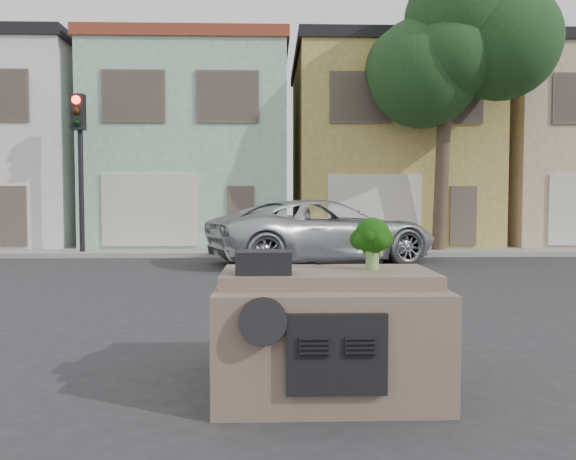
{
  "coord_description": "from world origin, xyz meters",
  "views": [
    {
      "loc": [
        -0.51,
        -8.27,
        1.76
      ],
      "look_at": [
        -0.25,
        0.5,
        1.3
      ],
      "focal_mm": 35.0,
      "sensor_mm": 36.0,
      "label": 1
    }
  ],
  "objects": [
    {
      "name": "sidewalk",
      "position": [
        0.0,
        10.5,
        0.07
      ],
      "size": [
        40.0,
        3.0,
        0.15
      ],
      "primitive_type": "cube",
      "color": "gray",
      "rests_on": "ground"
    },
    {
      "name": "instrument_hump",
      "position": [
        -0.58,
        -3.35,
        1.22
      ],
      "size": [
        0.48,
        0.38,
        0.2
      ],
      "primitive_type": "cube",
      "color": "black",
      "rests_on": "car_dashboard"
    },
    {
      "name": "broccoli",
      "position": [
        0.43,
        -3.09,
        1.37
      ],
      "size": [
        0.56,
        0.56,
        0.49
      ],
      "primitive_type": "cube",
      "rotation": [
        0.0,
        0.0,
        3.75
      ],
      "color": "#0F3608",
      "rests_on": "car_dashboard"
    },
    {
      "name": "townhouse_mint",
      "position": [
        -3.5,
        14.5,
        3.77
      ],
      "size": [
        7.2,
        8.2,
        7.55
      ],
      "primitive_type": "cube",
      "color": "#9DC7AD",
      "rests_on": "ground"
    },
    {
      "name": "tree_near",
      "position": [
        5.0,
        9.8,
        4.25
      ],
      "size": [
        4.4,
        4.0,
        8.5
      ],
      "primitive_type": "cube",
      "color": "#1C3E1C",
      "rests_on": "ground"
    },
    {
      "name": "ground_plane",
      "position": [
        0.0,
        0.0,
        0.0
      ],
      "size": [
        120.0,
        120.0,
        0.0
      ],
      "primitive_type": "plane",
      "color": "#303033",
      "rests_on": "ground"
    },
    {
      "name": "townhouse_tan",
      "position": [
        4.0,
        14.5,
        3.77
      ],
      "size": [
        7.2,
        8.2,
        7.55
      ],
      "primitive_type": "cube",
      "color": "tan",
      "rests_on": "ground"
    },
    {
      "name": "townhouse_white",
      "position": [
        -11.0,
        14.5,
        3.77
      ],
      "size": [
        7.2,
        8.2,
        7.55
      ],
      "primitive_type": "cube",
      "color": "white",
      "rests_on": "ground"
    },
    {
      "name": "car_dashboard",
      "position": [
        0.0,
        -3.0,
        0.56
      ],
      "size": [
        2.0,
        1.8,
        1.12
      ],
      "primitive_type": "cube",
      "color": "#705C4E",
      "rests_on": "ground"
    },
    {
      "name": "traffic_signal",
      "position": [
        -6.5,
        9.5,
        2.55
      ],
      "size": [
        0.4,
        0.4,
        5.1
      ],
      "primitive_type": "cube",
      "color": "black",
      "rests_on": "ground"
    },
    {
      "name": "townhouse_beige",
      "position": [
        11.5,
        14.5,
        3.77
      ],
      "size": [
        7.2,
        8.2,
        7.55
      ],
      "primitive_type": "cube",
      "color": "#C7AC8B",
      "rests_on": "ground"
    },
    {
      "name": "silver_pickup",
      "position": [
        0.96,
        7.46,
        0.0
      ],
      "size": [
        7.07,
        5.05,
        1.79
      ],
      "primitive_type": "imported",
      "rotation": [
        0.0,
        0.0,
        1.93
      ],
      "color": "#B2B6BA",
      "rests_on": "ground"
    },
    {
      "name": "wiper_arm",
      "position": [
        0.28,
        -2.62,
        1.13
      ],
      "size": [
        0.69,
        0.15,
        0.02
      ],
      "primitive_type": "cube",
      "rotation": [
        0.0,
        0.0,
        0.17
      ],
      "color": "black",
      "rests_on": "car_dashboard"
    }
  ]
}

